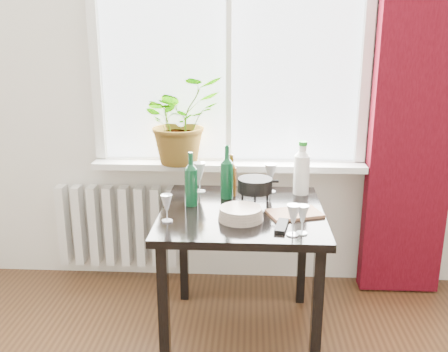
# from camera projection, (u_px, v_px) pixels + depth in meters

# --- Properties ---
(window) EXTENTS (1.72, 0.08, 1.62)m
(window) POSITION_uv_depth(u_px,v_px,m) (229.00, 39.00, 3.03)
(window) COLOR white
(window) RESTS_ON ground
(windowsill) EXTENTS (1.72, 0.20, 0.04)m
(windowsill) POSITION_uv_depth(u_px,v_px,m) (228.00, 165.00, 3.18)
(windowsill) COLOR white
(windowsill) RESTS_ON ground
(curtain) EXTENTS (0.50, 0.12, 2.56)m
(curtain) POSITION_uv_depth(u_px,v_px,m) (417.00, 92.00, 2.96)
(curtain) COLOR #3C050D
(curtain) RESTS_ON ground
(radiator) EXTENTS (0.80, 0.10, 0.55)m
(radiator) POSITION_uv_depth(u_px,v_px,m) (118.00, 226.00, 3.37)
(radiator) COLOR white
(radiator) RESTS_ON ground
(table) EXTENTS (0.85, 0.85, 0.74)m
(table) POSITION_uv_depth(u_px,v_px,m) (242.00, 226.00, 2.65)
(table) COLOR black
(table) RESTS_ON ground
(potted_plant) EXTENTS (0.65, 0.63, 0.54)m
(potted_plant) POSITION_uv_depth(u_px,v_px,m) (180.00, 120.00, 3.08)
(potted_plant) COLOR #277E21
(potted_plant) RESTS_ON windowsill
(wine_bottle_left) EXTENTS (0.08, 0.08, 0.30)m
(wine_bottle_left) POSITION_uv_depth(u_px,v_px,m) (191.00, 179.00, 2.66)
(wine_bottle_left) COLOR #0B3E20
(wine_bottle_left) RESTS_ON table
(wine_bottle_right) EXTENTS (0.08, 0.08, 0.30)m
(wine_bottle_right) POSITION_uv_depth(u_px,v_px,m) (227.00, 172.00, 2.78)
(wine_bottle_right) COLOR #0C4322
(wine_bottle_right) RESTS_ON table
(bottle_amber) EXTENTS (0.08, 0.08, 0.24)m
(bottle_amber) POSITION_uv_depth(u_px,v_px,m) (231.00, 175.00, 2.83)
(bottle_amber) COLOR #66340B
(bottle_amber) RESTS_ON table
(cleaning_bottle) EXTENTS (0.10, 0.10, 0.32)m
(cleaning_bottle) POSITION_uv_depth(u_px,v_px,m) (302.00, 167.00, 2.84)
(cleaning_bottle) COLOR white
(cleaning_bottle) RESTS_ON table
(wineglass_front_right) EXTENTS (0.07, 0.07, 0.15)m
(wineglass_front_right) POSITION_uv_depth(u_px,v_px,m) (293.00, 220.00, 2.28)
(wineglass_front_right) COLOR white
(wineglass_front_right) RESTS_ON table
(wineglass_far_right) EXTENTS (0.07, 0.07, 0.14)m
(wineglass_far_right) POSITION_uv_depth(u_px,v_px,m) (302.00, 219.00, 2.30)
(wineglass_far_right) COLOR silver
(wineglass_far_right) RESTS_ON table
(wineglass_back_center) EXTENTS (0.09, 0.09, 0.17)m
(wineglass_back_center) POSITION_uv_depth(u_px,v_px,m) (270.00, 178.00, 2.89)
(wineglass_back_center) COLOR #B7BDC5
(wineglass_back_center) RESTS_ON table
(wineglass_back_left) EXTENTS (0.08, 0.08, 0.18)m
(wineglass_back_left) POSITION_uv_depth(u_px,v_px,m) (199.00, 177.00, 2.90)
(wineglass_back_left) COLOR silver
(wineglass_back_left) RESTS_ON table
(wineglass_front_left) EXTENTS (0.07, 0.07, 0.14)m
(wineglass_front_left) POSITION_uv_depth(u_px,v_px,m) (167.00, 208.00, 2.45)
(wineglass_front_left) COLOR silver
(wineglass_front_left) RESTS_ON table
(plate_stack) EXTENTS (0.26, 0.26, 0.06)m
(plate_stack) POSITION_uv_depth(u_px,v_px,m) (241.00, 214.00, 2.48)
(plate_stack) COLOR #C2B1A1
(plate_stack) RESTS_ON table
(fondue_pot) EXTENTS (0.22, 0.19, 0.15)m
(fondue_pot) POSITION_uv_depth(u_px,v_px,m) (255.00, 191.00, 2.70)
(fondue_pot) COLOR black
(fondue_pot) RESTS_ON table
(tv_remote) EXTENTS (0.08, 0.18, 0.02)m
(tv_remote) POSITION_uv_depth(u_px,v_px,m) (282.00, 226.00, 2.38)
(tv_remote) COLOR black
(tv_remote) RESTS_ON table
(cutting_board) EXTENTS (0.31, 0.25, 0.01)m
(cutting_board) POSITION_uv_depth(u_px,v_px,m) (294.00, 213.00, 2.56)
(cutting_board) COLOR #A06848
(cutting_board) RESTS_ON table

